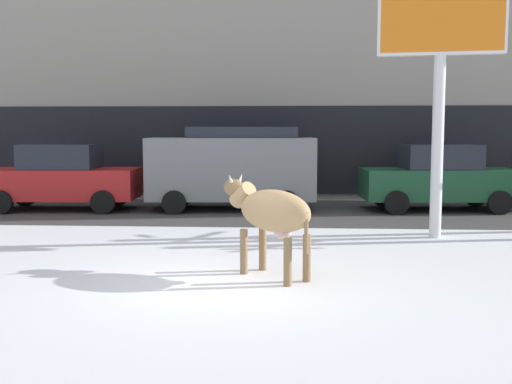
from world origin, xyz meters
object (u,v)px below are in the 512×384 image
cow_tan (271,212)px  billboard (441,26)px  car_grey_van (233,166)px  car_red_sedan (62,178)px  car_darkgreen_sedan (439,178)px

cow_tan → billboard: 5.91m
billboard → car_grey_van: 6.97m
car_red_sedan → car_grey_van: size_ratio=0.91×
car_red_sedan → car_grey_van: bearing=4.0°
billboard → car_grey_van: billboard is taller
car_red_sedan → car_darkgreen_sedan: 10.53m
cow_tan → car_darkgreen_sedan: bearing=61.5°
car_grey_van → car_darkgreen_sedan: bearing=2.2°
car_grey_van → car_darkgreen_sedan: 5.75m
billboard → car_darkgreen_sedan: 5.66m
car_red_sedan → car_darkgreen_sedan: bearing=3.0°
cow_tan → billboard: (3.28, 3.63, 3.32)m
billboard → car_grey_van: bearing=138.2°
cow_tan → car_grey_van: (-1.39, 7.80, 0.25)m
cow_tan → car_darkgreen_sedan: (4.35, 8.02, -0.09)m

